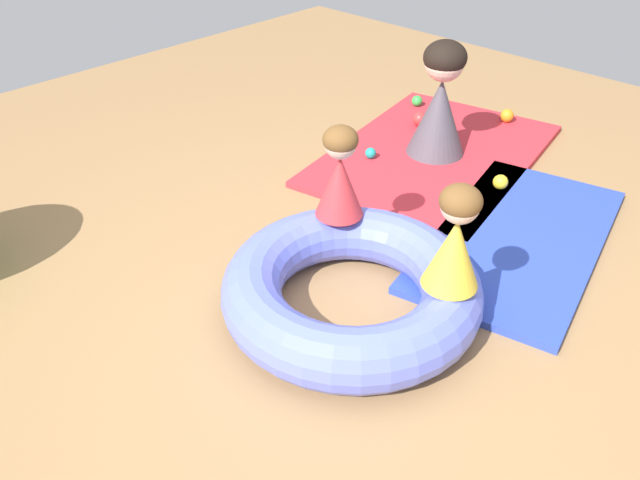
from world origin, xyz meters
name	(u,v)px	position (x,y,z in m)	size (l,w,h in m)	color
ground_plane	(346,332)	(0.00, 0.00, 0.00)	(8.00, 8.00, 0.00)	#9E7549
gym_mat_center_rear	(519,238)	(1.20, -0.20, 0.02)	(1.57, 0.82, 0.04)	#2D47B7
gym_mat_far_left	(434,154)	(1.71, 0.73, 0.02)	(1.78, 1.21, 0.04)	red
inflatable_cushion	(351,289)	(0.12, 0.08, 0.14)	(1.20, 1.20, 0.28)	#6070E5
child_in_yellow	(455,238)	(0.31, -0.31, 0.51)	(0.32, 0.32, 0.48)	yellow
child_in_red	(340,173)	(0.40, 0.41, 0.51)	(0.34, 0.34, 0.48)	red
adult_seated	(440,100)	(1.71, 0.73, 0.41)	(0.55, 0.55, 0.76)	#4C4751
play_ball_yellow	(500,182)	(1.58, 0.15, 0.09)	(0.09, 0.09, 0.09)	yellow
play_ball_orange	(507,116)	(2.49, 0.63, 0.09)	(0.10, 0.10, 0.10)	orange
play_ball_red	(420,119)	(1.98, 1.05, 0.09)	(0.11, 0.11, 0.11)	red
play_ball_green	(417,101)	(2.27, 1.29, 0.08)	(0.08, 0.08, 0.08)	green
play_ball_teal	(371,153)	(1.34, 0.98, 0.08)	(0.07, 0.07, 0.07)	teal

